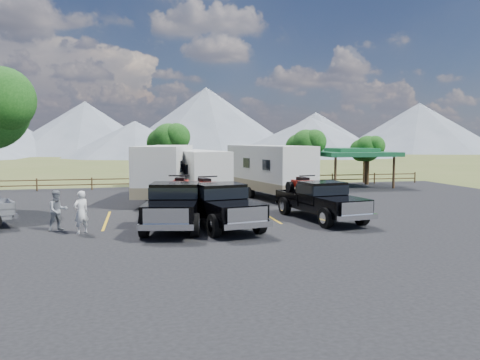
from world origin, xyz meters
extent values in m
plane|color=#4C5D27|center=(0.00, 0.00, 0.00)|extent=(320.00, 320.00, 0.00)
cube|color=black|center=(0.00, 3.00, 0.02)|extent=(44.00, 34.00, 0.04)
cube|color=gold|center=(-6.00, 4.00, 0.04)|extent=(0.12, 5.50, 0.01)
cube|color=gold|center=(-2.00, 4.00, 0.04)|extent=(0.12, 5.50, 0.01)
cube|color=gold|center=(2.00, 4.00, 0.04)|extent=(0.12, 5.50, 0.01)
cube|color=gold|center=(6.00, 4.00, 0.04)|extent=(0.12, 5.50, 0.01)
sphere|color=#134210|center=(-11.54, 8.20, 6.08)|extent=(3.52, 3.52, 3.52)
cylinder|color=#332313|center=(9.00, 17.00, 1.40)|extent=(0.39, 0.39, 2.80)
sphere|color=#134210|center=(9.00, 17.00, 3.50)|extent=(2.52, 2.52, 2.52)
sphere|color=#134210|center=(9.54, 16.55, 3.77)|extent=(1.98, 1.98, 1.98)
sphere|color=#134210|center=(8.50, 17.40, 3.32)|extent=(2.16, 2.16, 2.16)
cylinder|color=#332313|center=(15.00, 18.00, 1.26)|extent=(0.38, 0.38, 2.52)
sphere|color=#134210|center=(15.00, 18.00, 3.15)|extent=(2.24, 2.24, 2.24)
sphere|color=#134210|center=(15.48, 17.60, 3.39)|extent=(1.76, 1.76, 1.76)
sphere|color=#134210|center=(14.55, 18.35, 2.99)|extent=(1.92, 1.92, 1.92)
cylinder|color=#332313|center=(-2.00, 19.00, 1.54)|extent=(0.41, 0.41, 3.08)
sphere|color=#134210|center=(-2.00, 19.00, 3.85)|extent=(2.80, 2.80, 2.80)
sphere|color=#134210|center=(-1.40, 18.50, 4.15)|extent=(2.20, 2.20, 2.20)
sphere|color=#134210|center=(-2.56, 19.44, 3.65)|extent=(2.40, 2.40, 2.40)
cylinder|color=brown|center=(-12.00, 18.50, 0.50)|extent=(0.12, 0.12, 1.00)
cylinder|color=brown|center=(-8.00, 18.50, 0.50)|extent=(0.12, 0.12, 1.00)
cylinder|color=brown|center=(-4.00, 18.50, 0.50)|extent=(0.12, 0.12, 1.00)
cylinder|color=brown|center=(0.00, 18.50, 0.50)|extent=(0.12, 0.12, 1.00)
cylinder|color=brown|center=(4.00, 18.50, 0.50)|extent=(0.12, 0.12, 1.00)
cylinder|color=brown|center=(8.00, 18.50, 0.50)|extent=(0.12, 0.12, 1.00)
cylinder|color=brown|center=(12.00, 18.50, 0.50)|extent=(0.12, 0.12, 1.00)
cylinder|color=brown|center=(16.00, 18.50, 0.50)|extent=(0.12, 0.12, 1.00)
cylinder|color=brown|center=(20.00, 18.50, 0.50)|extent=(0.12, 0.12, 1.00)
cube|color=brown|center=(2.00, 18.50, 0.45)|extent=(36.00, 0.06, 0.08)
cube|color=brown|center=(2.00, 18.50, 0.85)|extent=(36.00, 0.06, 0.08)
cylinder|color=brown|center=(10.50, 14.50, 1.30)|extent=(0.20, 0.20, 2.60)
cylinder|color=brown|center=(10.50, 19.50, 1.30)|extent=(0.20, 0.20, 2.60)
cylinder|color=brown|center=(15.50, 14.50, 1.30)|extent=(0.20, 0.20, 2.60)
cylinder|color=brown|center=(15.50, 19.50, 1.30)|extent=(0.20, 0.20, 2.60)
cube|color=#1A5C35|center=(13.00, 17.00, 2.75)|extent=(6.20, 6.20, 0.35)
cube|color=#1A5C35|center=(13.00, 17.00, 3.05)|extent=(3.50, 3.50, 0.35)
cone|color=slate|center=(-18.00, 112.00, 7.00)|extent=(44.00, 44.00, 14.00)
cone|color=slate|center=(14.00, 108.00, 9.00)|extent=(52.00, 52.00, 18.00)
cone|color=slate|center=(48.00, 114.00, 6.00)|extent=(40.00, 40.00, 12.00)
cone|color=slate|center=(80.00, 110.00, 7.50)|extent=(50.00, 50.00, 15.00)
cone|color=slate|center=(-5.00, 87.00, 4.00)|extent=(32.00, 32.00, 8.00)
cone|color=slate|center=(35.00, 84.00, 4.50)|extent=(40.00, 40.00, 9.00)
cube|color=black|center=(-2.86, 1.49, 0.72)|extent=(3.15, 6.45, 0.39)
cube|color=black|center=(-3.26, -0.55, 1.12)|extent=(2.42, 2.31, 0.54)
cube|color=black|center=(-2.88, 1.36, 1.50)|extent=(2.32, 2.05, 1.08)
cube|color=black|center=(-2.88, 1.36, 1.67)|extent=(2.38, 2.12, 0.49)
cube|color=black|center=(-2.48, 3.40, 1.02)|extent=(2.54, 2.95, 0.60)
cube|color=silver|center=(-3.47, -1.64, 1.07)|extent=(1.72, 0.42, 0.60)
cube|color=silver|center=(-3.48, -1.70, 0.66)|extent=(2.12, 0.60, 0.24)
cube|color=silver|center=(-2.23, 4.68, 0.66)|extent=(2.12, 0.58, 0.24)
cylinder|color=black|center=(-4.27, -0.42, 0.53)|extent=(0.51, 1.02, 0.98)
cylinder|color=black|center=(-2.27, -0.81, 0.53)|extent=(0.51, 1.02, 0.98)
cylinder|color=black|center=(-3.45, 3.79, 0.53)|extent=(0.51, 1.02, 0.98)
cylinder|color=black|center=(-1.45, 3.40, 0.53)|extent=(0.51, 1.02, 0.98)
cube|color=maroon|center=(-2.48, 3.40, 1.75)|extent=(1.02, 1.53, 0.38)
cube|color=black|center=(-2.48, 3.40, 2.02)|extent=(0.58, 0.88, 0.20)
cube|color=maroon|center=(-2.60, 2.82, 1.86)|extent=(0.92, 0.54, 0.24)
cylinder|color=black|center=(-2.58, 2.92, 2.24)|extent=(0.97, 0.25, 0.07)
cylinder|color=black|center=(-3.08, 2.91, 1.54)|extent=(0.39, 0.65, 0.61)
cylinder|color=black|center=(-2.12, 2.72, 1.54)|extent=(0.39, 0.65, 0.61)
cylinder|color=black|center=(-2.85, 4.08, 1.54)|extent=(0.39, 0.65, 0.61)
cylinder|color=black|center=(-1.89, 3.89, 1.54)|extent=(0.39, 0.65, 0.61)
cube|color=black|center=(-0.97, 1.21, 0.71)|extent=(3.10, 6.32, 0.38)
cube|color=black|center=(-0.57, -0.79, 1.10)|extent=(2.37, 2.27, 0.53)
cube|color=black|center=(-0.94, 1.09, 1.47)|extent=(2.28, 2.01, 1.06)
cube|color=black|center=(-0.94, 1.09, 1.63)|extent=(2.34, 2.08, 0.48)
cube|color=black|center=(-1.34, 3.08, 1.00)|extent=(2.50, 2.90, 0.58)
cube|color=silver|center=(-0.36, -1.85, 1.05)|extent=(1.68, 0.41, 0.58)
cube|color=silver|center=(-0.35, -1.91, 0.65)|extent=(2.08, 0.59, 0.23)
cube|color=silver|center=(-1.59, 4.33, 0.65)|extent=(2.07, 0.57, 0.23)
cylinder|color=black|center=(-1.54, -1.05, 0.52)|extent=(0.50, 1.00, 0.96)
cylinder|color=black|center=(0.42, -0.66, 0.52)|extent=(0.50, 1.00, 0.96)
cylinder|color=black|center=(-2.36, 3.08, 0.52)|extent=(0.50, 1.00, 0.96)
cylinder|color=black|center=(-0.40, 3.47, 0.52)|extent=(0.50, 1.00, 0.96)
cube|color=maroon|center=(-1.34, 3.08, 1.72)|extent=(1.00, 1.50, 0.37)
cube|color=black|center=(-1.34, 3.08, 1.98)|extent=(0.57, 0.86, 0.19)
cube|color=maroon|center=(-1.23, 2.51, 1.82)|extent=(0.91, 0.53, 0.23)
cylinder|color=black|center=(-1.25, 2.62, 2.20)|extent=(0.95, 0.25, 0.06)
cylinder|color=black|center=(-1.70, 2.42, 1.51)|extent=(0.39, 0.64, 0.59)
cylinder|color=black|center=(-0.76, 2.61, 1.51)|extent=(0.39, 0.64, 0.59)
cylinder|color=black|center=(-1.92, 3.56, 1.51)|extent=(0.39, 0.64, 0.59)
cylinder|color=black|center=(-0.99, 3.75, 1.51)|extent=(0.39, 0.64, 0.59)
cube|color=black|center=(4.23, 2.01, 0.68)|extent=(2.75, 5.99, 0.36)
cube|color=black|center=(4.54, 0.10, 1.05)|extent=(2.21, 2.11, 0.51)
cube|color=black|center=(4.25, 1.89, 1.41)|extent=(2.13, 1.86, 1.01)
cube|color=black|center=(4.25, 1.89, 1.56)|extent=(2.18, 1.93, 0.46)
cube|color=black|center=(3.94, 3.81, 0.96)|extent=(2.30, 2.70, 0.56)
cube|color=silver|center=(4.70, -0.92, 1.00)|extent=(1.61, 0.34, 0.56)
cube|color=silver|center=(4.71, -0.98, 0.62)|extent=(1.99, 0.49, 0.22)
cube|color=silver|center=(3.75, 5.01, 0.62)|extent=(1.98, 0.47, 0.22)
cylinder|color=black|center=(3.61, -0.11, 0.50)|extent=(0.44, 0.95, 0.91)
cylinder|color=black|center=(5.49, 0.19, 0.50)|extent=(0.44, 0.95, 0.91)
cylinder|color=black|center=(2.98, 3.84, 0.50)|extent=(0.44, 0.95, 0.91)
cylinder|color=black|center=(4.85, 4.14, 0.50)|extent=(0.44, 0.95, 0.91)
cube|color=maroon|center=(3.94, 3.81, 1.64)|extent=(0.91, 1.41, 0.35)
cube|color=black|center=(3.94, 3.81, 1.89)|extent=(0.52, 0.81, 0.18)
cube|color=maroon|center=(4.03, 3.26, 1.74)|extent=(0.85, 0.48, 0.22)
cylinder|color=black|center=(4.02, 3.36, 2.09)|extent=(0.91, 0.20, 0.06)
cylinder|color=black|center=(3.58, 3.19, 1.44)|extent=(0.35, 0.60, 0.57)
cylinder|color=black|center=(4.48, 3.33, 1.44)|extent=(0.35, 0.60, 0.57)
cylinder|color=black|center=(3.41, 4.29, 1.44)|extent=(0.35, 0.60, 0.57)
cylinder|color=black|center=(4.30, 4.43, 1.44)|extent=(0.35, 0.60, 0.57)
cube|color=white|center=(-2.78, 10.56, 2.09)|extent=(4.34, 8.47, 2.91)
cube|color=#7F7458|center=(-2.78, 10.56, 0.96)|extent=(4.37, 8.52, 0.65)
cube|color=black|center=(-4.51, 8.88, 2.38)|extent=(0.24, 0.95, 0.65)
cube|color=black|center=(-1.96, 8.30, 2.38)|extent=(0.24, 0.95, 0.65)
cylinder|color=black|center=(-3.90, 11.15, 0.42)|extent=(0.43, 0.80, 0.76)
cylinder|color=black|center=(-1.52, 10.61, 0.42)|extent=(0.43, 0.80, 0.76)
cube|color=black|center=(-3.91, 5.67, 0.58)|extent=(0.56, 1.92, 0.11)
cube|color=white|center=(-0.81, 10.74, 1.91)|extent=(3.54, 7.66, 2.66)
cube|color=#7F7458|center=(-0.81, 10.74, 0.88)|extent=(3.57, 7.70, 0.59)
cube|color=black|center=(-1.68, 8.73, 2.17)|extent=(0.17, 0.88, 0.59)
cube|color=black|center=(0.67, 9.12, 2.17)|extent=(0.17, 0.88, 0.59)
cylinder|color=black|center=(-1.95, 10.85, 0.38)|extent=(0.36, 0.72, 0.69)
cylinder|color=black|center=(0.23, 11.22, 0.38)|extent=(0.36, 0.72, 0.69)
cube|color=black|center=(-0.06, 6.23, 0.53)|extent=(0.41, 1.77, 0.10)
cube|color=white|center=(4.10, 10.80, 2.09)|extent=(4.28, 8.44, 2.91)
cube|color=#7F7458|center=(4.10, 10.80, 0.96)|extent=(4.31, 8.49, 0.65)
cube|color=black|center=(3.27, 8.54, 2.38)|extent=(0.23, 0.95, 0.65)
cube|color=black|center=(5.81, 9.11, 2.38)|extent=(0.23, 0.95, 0.65)
cylinder|color=black|center=(2.85, 10.85, 0.42)|extent=(0.43, 0.79, 0.75)
cylinder|color=black|center=(5.22, 11.38, 0.42)|extent=(0.43, 0.79, 0.75)
cube|color=black|center=(5.19, 5.91, 0.58)|extent=(0.55, 1.92, 0.11)
cube|color=silver|center=(-10.07, 3.40, 0.61)|extent=(0.89, 1.86, 0.22)
imported|color=silver|center=(-6.81, 0.90, 0.94)|extent=(0.78, 0.73, 1.80)
imported|color=gray|center=(-7.88, 1.85, 0.91)|extent=(1.05, 0.97, 1.74)
camera|label=1|loc=(-4.46, -19.26, 3.96)|focal=35.00mm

